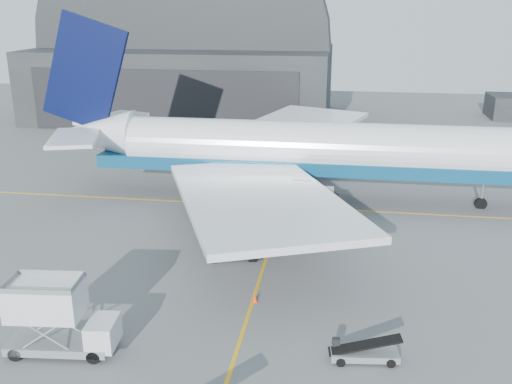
% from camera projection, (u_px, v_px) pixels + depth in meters
% --- Properties ---
extents(ground, '(200.00, 200.00, 0.00)m').
position_uv_depth(ground, '(251.00, 307.00, 38.18)').
color(ground, '#565659').
rests_on(ground, ground).
extents(taxi_lines, '(80.00, 42.12, 0.02)m').
position_uv_depth(taxi_lines, '(274.00, 235.00, 50.05)').
color(taxi_lines, gold).
rests_on(taxi_lines, ground).
extents(hangar, '(50.00, 28.30, 28.00)m').
position_uv_depth(hangar, '(186.00, 62.00, 99.21)').
color(hangar, black).
rests_on(hangar, ground).
extents(airliner, '(53.75, 52.12, 18.86)m').
position_uv_depth(airliner, '(297.00, 150.00, 57.47)').
color(airliner, white).
rests_on(airliner, ground).
extents(catering_truck, '(6.51, 2.94, 4.35)m').
position_uv_depth(catering_truck, '(57.00, 318.00, 32.69)').
color(catering_truck, gray).
rests_on(catering_truck, ground).
extents(pushback_tug, '(4.69, 3.32, 1.98)m').
position_uv_depth(pushback_tug, '(235.00, 248.00, 45.63)').
color(pushback_tug, black).
rests_on(pushback_tug, ground).
extents(belt_loader_b, '(4.17, 1.82, 1.56)m').
position_uv_depth(belt_loader_b, '(364.00, 353.00, 32.39)').
color(belt_loader_b, gray).
rests_on(belt_loader_b, ground).
extents(traffic_cone, '(0.38, 0.38, 0.55)m').
position_uv_depth(traffic_cone, '(255.00, 298.00, 38.78)').
color(traffic_cone, '#FF3C08').
rests_on(traffic_cone, ground).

